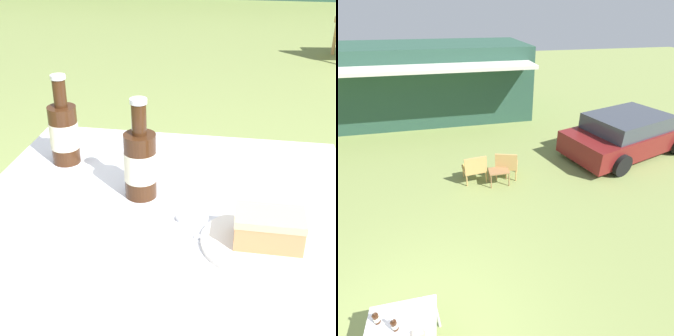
% 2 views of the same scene
% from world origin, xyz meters
% --- Properties ---
extents(cabin_building, '(10.35, 5.27, 2.89)m').
position_xyz_m(cabin_building, '(-0.90, 10.20, 1.46)').
color(cabin_building, '#284C3D').
rests_on(cabin_building, ground_plane).
extents(parked_car, '(4.69, 2.99, 1.31)m').
position_xyz_m(parked_car, '(6.38, 4.80, 0.64)').
color(parked_car, maroon).
rests_on(parked_car, ground_plane).
extents(wicker_chair_cushioned, '(0.65, 0.58, 0.81)m').
position_xyz_m(wicker_chair_cushioned, '(1.37, 4.12, 0.44)').
color(wicker_chair_cushioned, tan).
rests_on(wicker_chair_cushioned, ground_plane).
extents(wicker_chair_plain, '(0.72, 0.67, 0.81)m').
position_xyz_m(wicker_chair_plain, '(2.24, 4.10, 0.44)').
color(wicker_chair_plain, tan).
rests_on(wicker_chair_plain, ground_plane).
extents(garden_side_table, '(0.53, 0.37, 0.43)m').
position_xyz_m(garden_side_table, '(1.97, 3.85, 0.37)').
color(garden_side_table, '#996B42').
rests_on(garden_side_table, ground_plane).
extents(patio_table, '(0.84, 0.83, 0.71)m').
position_xyz_m(patio_table, '(0.00, 0.00, 0.64)').
color(patio_table, silver).
rests_on(patio_table, ground_plane).
extents(cake_on_plate, '(0.21, 0.21, 0.07)m').
position_xyz_m(cake_on_plate, '(0.22, -0.09, 0.73)').
color(cake_on_plate, silver).
rests_on(cake_on_plate, patio_table).
extents(cola_bottle_near, '(0.07, 0.07, 0.23)m').
position_xyz_m(cola_bottle_near, '(-0.05, 0.05, 0.79)').
color(cola_bottle_near, '#381E0F').
rests_on(cola_bottle_near, patio_table).
extents(cola_bottle_far, '(0.07, 0.07, 0.23)m').
position_xyz_m(cola_bottle_far, '(-0.28, 0.19, 0.79)').
color(cola_bottle_far, '#381E0F').
rests_on(cola_bottle_far, patio_table).
extents(loose_bottle_cap, '(0.03, 0.03, 0.01)m').
position_xyz_m(loose_bottle_cap, '(0.05, -0.03, 0.71)').
color(loose_bottle_cap, silver).
rests_on(loose_bottle_cap, patio_table).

